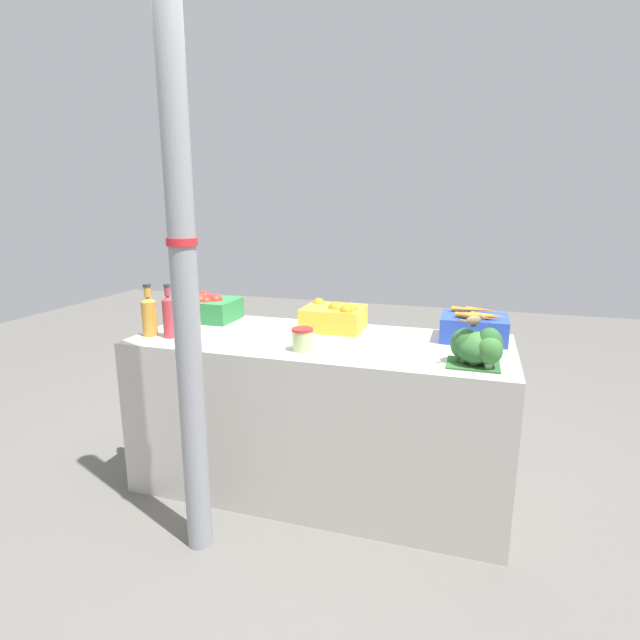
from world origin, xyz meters
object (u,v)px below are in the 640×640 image
(apple_crate, at_px, (208,307))
(sparrow_bird, at_px, (474,320))
(orange_crate, at_px, (335,316))
(carrot_crate, at_px, (474,327))
(support_pole, at_px, (183,257))
(pickle_jar, at_px, (302,339))
(broccoli_pile, at_px, (478,348))
(juice_bottle_amber, at_px, (149,315))
(juice_bottle_ruby, at_px, (169,315))

(apple_crate, height_order, sparrow_bird, sparrow_bird)
(orange_crate, bearing_deg, carrot_crate, 0.07)
(support_pole, bearing_deg, pickle_jar, 50.05)
(apple_crate, height_order, broccoli_pile, broccoli_pile)
(carrot_crate, xyz_separation_m, juice_bottle_amber, (-1.62, -0.41, 0.04))
(orange_crate, bearing_deg, support_pole, -114.39)
(orange_crate, bearing_deg, pickle_jar, -94.81)
(apple_crate, bearing_deg, sparrow_bird, -15.82)
(apple_crate, bearing_deg, support_pole, -65.14)
(apple_crate, xyz_separation_m, broccoli_pile, (1.53, -0.43, 0.00))
(carrot_crate, xyz_separation_m, juice_bottle_ruby, (-1.50, -0.41, 0.05))
(apple_crate, relative_size, juice_bottle_amber, 1.18)
(juice_bottle_amber, distance_m, pickle_jar, 0.85)
(support_pole, bearing_deg, sparrow_bird, 20.97)
(carrot_crate, relative_size, sparrow_bird, 2.75)
(juice_bottle_amber, bearing_deg, pickle_jar, -1.40)
(juice_bottle_amber, bearing_deg, sparrow_bird, -0.37)
(carrot_crate, relative_size, broccoli_pile, 1.44)
(apple_crate, xyz_separation_m, carrot_crate, (1.51, -0.00, -0.01))
(juice_bottle_amber, relative_size, juice_bottle_ruby, 0.98)
(apple_crate, distance_m, orange_crate, 0.78)
(juice_bottle_ruby, relative_size, sparrow_bird, 2.38)
(pickle_jar, distance_m, sparrow_bird, 0.78)
(apple_crate, bearing_deg, juice_bottle_ruby, -88.46)
(pickle_jar, bearing_deg, sparrow_bird, 0.78)
(broccoli_pile, bearing_deg, pickle_jar, -179.52)
(apple_crate, relative_size, carrot_crate, 1.00)
(broccoli_pile, height_order, sparrow_bird, sparrow_bird)
(juice_bottle_amber, distance_m, juice_bottle_ruby, 0.12)
(orange_crate, distance_m, carrot_crate, 0.73)
(juice_bottle_amber, xyz_separation_m, sparrow_bird, (1.62, -0.01, 0.09))
(pickle_jar, xyz_separation_m, sparrow_bird, (0.76, 0.01, 0.14))
(juice_bottle_ruby, xyz_separation_m, pickle_jar, (0.73, -0.02, -0.06))
(support_pole, distance_m, apple_crate, 1.02)
(carrot_crate, bearing_deg, sparrow_bird, -90.66)
(support_pole, bearing_deg, juice_bottle_amber, 139.04)
(orange_crate, height_order, sparrow_bird, sparrow_bird)
(carrot_crate, relative_size, juice_bottle_ruby, 1.16)
(juice_bottle_amber, height_order, sparrow_bird, juice_bottle_amber)
(broccoli_pile, xyz_separation_m, pickle_jar, (-0.78, -0.01, -0.02))
(orange_crate, relative_size, pickle_jar, 2.98)
(pickle_jar, bearing_deg, orange_crate, 85.19)
(broccoli_pile, xyz_separation_m, juice_bottle_ruby, (-1.52, 0.01, 0.04))
(sparrow_bird, bearing_deg, broccoli_pile, -46.31)
(pickle_jar, bearing_deg, carrot_crate, 29.43)
(broccoli_pile, relative_size, juice_bottle_amber, 0.82)
(support_pole, height_order, sparrow_bird, support_pole)
(support_pole, distance_m, broccoli_pile, 1.27)
(broccoli_pile, relative_size, juice_bottle_ruby, 0.81)
(orange_crate, height_order, juice_bottle_amber, juice_bottle_amber)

